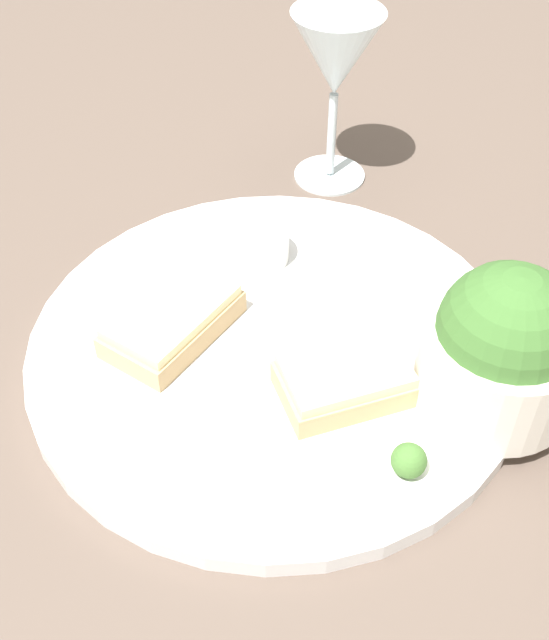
% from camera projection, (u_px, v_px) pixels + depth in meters
% --- Properties ---
extents(ground_plane, '(4.00, 4.00, 0.00)m').
position_uv_depth(ground_plane, '(274.00, 353.00, 0.59)').
color(ground_plane, brown).
extents(dinner_plate, '(0.36, 0.36, 0.01)m').
position_uv_depth(dinner_plate, '(274.00, 347.00, 0.58)').
color(dinner_plate, white).
rests_on(dinner_plate, ground_plane).
extents(salad_bowl, '(0.11, 0.11, 0.10)m').
position_uv_depth(salad_bowl, '(503.00, 348.00, 0.51)').
color(salad_bowl, silver).
rests_on(salad_bowl, dinner_plate).
extents(sauce_ramekin, '(0.05, 0.05, 0.03)m').
position_uv_depth(sauce_ramekin, '(258.00, 244.00, 0.63)').
color(sauce_ramekin, white).
rests_on(sauce_ramekin, dinner_plate).
extents(cheese_toast_near, '(0.10, 0.06, 0.03)m').
position_uv_depth(cheese_toast_near, '(172.00, 321.00, 0.57)').
color(cheese_toast_near, tan).
rests_on(cheese_toast_near, dinner_plate).
extents(cheese_toast_far, '(0.10, 0.10, 0.03)m').
position_uv_depth(cheese_toast_far, '(345.00, 380.00, 0.53)').
color(cheese_toast_far, tan).
rests_on(cheese_toast_far, dinner_plate).
extents(wine_glass, '(0.08, 0.08, 0.16)m').
position_uv_depth(wine_glass, '(336.00, 61.00, 0.67)').
color(wine_glass, silver).
rests_on(wine_glass, ground_plane).
extents(garnish, '(0.02, 0.02, 0.02)m').
position_uv_depth(garnish, '(409.00, 460.00, 0.49)').
color(garnish, '#477533').
rests_on(garnish, dinner_plate).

